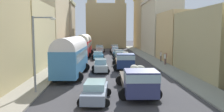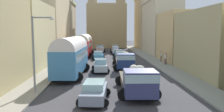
{
  "view_description": "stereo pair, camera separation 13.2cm",
  "coord_description": "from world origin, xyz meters",
  "px_view_note": "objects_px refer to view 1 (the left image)",
  "views": [
    {
      "loc": [
        -1.26,
        -8.95,
        4.91
      ],
      "look_at": [
        0.0,
        18.47,
        1.84
      ],
      "focal_mm": 36.13,
      "sensor_mm": 36.0,
      "label": 1
    },
    {
      "loc": [
        -1.13,
        -8.95,
        4.91
      ],
      "look_at": [
        0.0,
        18.47,
        1.84
      ],
      "focal_mm": 36.13,
      "sensor_mm": 36.0,
      "label": 2
    }
  ],
  "objects_px": {
    "car_7": "(100,48)",
    "pedestrian_3": "(166,58)",
    "parked_bus_0": "(71,55)",
    "cargo_truck_1": "(125,60)",
    "pedestrian_2": "(165,58)",
    "car_3": "(115,48)",
    "car_0": "(120,57)",
    "car_4": "(95,91)",
    "pedestrian_1": "(161,56)",
    "car_2": "(115,50)",
    "car_1": "(119,54)",
    "car_6": "(98,55)",
    "parked_bus_1": "(84,44)",
    "car_5": "(100,65)",
    "cargo_truck_0": "(138,80)",
    "streetlamp_near": "(37,47)"
  },
  "relations": [
    {
      "from": "car_5",
      "to": "car_1",
      "type": "bearing_deg",
      "value": 76.95
    },
    {
      "from": "car_0",
      "to": "car_3",
      "type": "relative_size",
      "value": 0.89
    },
    {
      "from": "car_4",
      "to": "pedestrian_2",
      "type": "xyz_separation_m",
      "value": [
        9.49,
        16.04,
        0.33
      ]
    },
    {
      "from": "car_4",
      "to": "streetlamp_near",
      "type": "relative_size",
      "value": 0.71
    },
    {
      "from": "car_5",
      "to": "car_6",
      "type": "distance_m",
      "value": 12.04
    },
    {
      "from": "car_2",
      "to": "pedestrian_1",
      "type": "xyz_separation_m",
      "value": [
        6.45,
        -13.4,
        0.23
      ]
    },
    {
      "from": "car_0",
      "to": "pedestrian_1",
      "type": "relative_size",
      "value": 2.08
    },
    {
      "from": "car_0",
      "to": "pedestrian_3",
      "type": "relative_size",
      "value": 1.97
    },
    {
      "from": "parked_bus_0",
      "to": "car_4",
      "type": "bearing_deg",
      "value": -72.52
    },
    {
      "from": "pedestrian_3",
      "to": "car_6",
      "type": "bearing_deg",
      "value": 143.85
    },
    {
      "from": "pedestrian_1",
      "to": "pedestrian_2",
      "type": "bearing_deg",
      "value": -94.31
    },
    {
      "from": "parked_bus_1",
      "to": "pedestrian_1",
      "type": "height_order",
      "value": "parked_bus_1"
    },
    {
      "from": "car_4",
      "to": "pedestrian_1",
      "type": "bearing_deg",
      "value": 63.23
    },
    {
      "from": "car_7",
      "to": "pedestrian_3",
      "type": "height_order",
      "value": "pedestrian_3"
    },
    {
      "from": "parked_bus_0",
      "to": "car_7",
      "type": "bearing_deg",
      "value": 84.33
    },
    {
      "from": "cargo_truck_1",
      "to": "car_1",
      "type": "xyz_separation_m",
      "value": [
        0.23,
        12.69,
        -0.41
      ]
    },
    {
      "from": "parked_bus_0",
      "to": "cargo_truck_1",
      "type": "relative_size",
      "value": 1.32
    },
    {
      "from": "car_1",
      "to": "pedestrian_3",
      "type": "distance_m",
      "value": 11.2
    },
    {
      "from": "cargo_truck_1",
      "to": "pedestrian_2",
      "type": "xyz_separation_m",
      "value": [
        6.12,
        3.04,
        -0.09
      ]
    },
    {
      "from": "car_0",
      "to": "car_4",
      "type": "bearing_deg",
      "value": -99.81
    },
    {
      "from": "car_5",
      "to": "car_6",
      "type": "height_order",
      "value": "car_5"
    },
    {
      "from": "car_5",
      "to": "pedestrian_1",
      "type": "xyz_separation_m",
      "value": [
        9.45,
        7.95,
        0.23
      ]
    },
    {
      "from": "pedestrian_2",
      "to": "car_2",
      "type": "bearing_deg",
      "value": 110.4
    },
    {
      "from": "pedestrian_2",
      "to": "car_3",
      "type": "bearing_deg",
      "value": 104.39
    },
    {
      "from": "car_0",
      "to": "pedestrian_3",
      "type": "bearing_deg",
      "value": -29.02
    },
    {
      "from": "car_2",
      "to": "car_6",
      "type": "xyz_separation_m",
      "value": [
        -3.47,
        -9.32,
        -0.07
      ]
    },
    {
      "from": "car_4",
      "to": "parked_bus_1",
      "type": "bearing_deg",
      "value": 96.12
    },
    {
      "from": "cargo_truck_1",
      "to": "pedestrian_3",
      "type": "relative_size",
      "value": 3.82
    },
    {
      "from": "car_2",
      "to": "car_3",
      "type": "distance_m",
      "value": 6.39
    },
    {
      "from": "car_0",
      "to": "car_7",
      "type": "relative_size",
      "value": 0.96
    },
    {
      "from": "cargo_truck_1",
      "to": "streetlamp_near",
      "type": "xyz_separation_m",
      "value": [
        -7.9,
        -10.85,
        2.5
      ]
    },
    {
      "from": "car_6",
      "to": "pedestrian_1",
      "type": "height_order",
      "value": "pedestrian_1"
    },
    {
      "from": "car_2",
      "to": "pedestrian_3",
      "type": "xyz_separation_m",
      "value": [
        6.31,
        -16.47,
        0.28
      ]
    },
    {
      "from": "cargo_truck_1",
      "to": "pedestrian_2",
      "type": "relative_size",
      "value": 3.88
    },
    {
      "from": "car_6",
      "to": "parked_bus_0",
      "type": "bearing_deg",
      "value": -100.39
    },
    {
      "from": "cargo_truck_0",
      "to": "parked_bus_1",
      "type": "bearing_deg",
      "value": 103.03
    },
    {
      "from": "parked_bus_0",
      "to": "parked_bus_1",
      "type": "distance_m",
      "value": 19.31
    },
    {
      "from": "cargo_truck_1",
      "to": "pedestrian_3",
      "type": "height_order",
      "value": "cargo_truck_1"
    },
    {
      "from": "car_2",
      "to": "car_7",
      "type": "distance_m",
      "value": 5.69
    },
    {
      "from": "parked_bus_1",
      "to": "car_0",
      "type": "xyz_separation_m",
      "value": [
        6.43,
        -8.61,
        -1.53
      ]
    },
    {
      "from": "cargo_truck_0",
      "to": "pedestrian_2",
      "type": "distance_m",
      "value": 15.97
    },
    {
      "from": "car_0",
      "to": "car_1",
      "type": "relative_size",
      "value": 0.87
    },
    {
      "from": "car_0",
      "to": "car_5",
      "type": "relative_size",
      "value": 0.9
    },
    {
      "from": "car_0",
      "to": "parked_bus_0",
      "type": "bearing_deg",
      "value": -120.19
    },
    {
      "from": "car_5",
      "to": "car_3",
      "type": "bearing_deg",
      "value": 83.23
    },
    {
      "from": "car_6",
      "to": "car_2",
      "type": "bearing_deg",
      "value": 69.56
    },
    {
      "from": "car_2",
      "to": "car_4",
      "type": "distance_m",
      "value": 32.87
    },
    {
      "from": "car_3",
      "to": "car_5",
      "type": "xyz_separation_m",
      "value": [
        -3.3,
        -27.74,
        -0.01
      ]
    },
    {
      "from": "car_4",
      "to": "streetlamp_near",
      "type": "distance_m",
      "value": 5.8
    },
    {
      "from": "car_6",
      "to": "pedestrian_1",
      "type": "bearing_deg",
      "value": -22.36
    }
  ]
}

